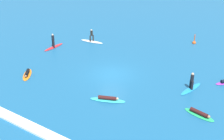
% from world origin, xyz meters
% --- Properties ---
extents(ground_plane, '(120.00, 120.00, 0.00)m').
position_xyz_m(ground_plane, '(0.00, 0.00, 0.00)').
color(ground_plane, '#195684').
rests_on(ground_plane, ground).
extents(surfer_on_green_board, '(2.75, 1.26, 0.41)m').
position_xyz_m(surfer_on_green_board, '(9.82, -1.97, 0.15)').
color(surfer_on_green_board, '#23B266').
rests_on(surfer_on_green_board, ground_plane).
extents(surfer_on_white_board, '(3.10, 1.05, 1.65)m').
position_xyz_m(surfer_on_white_board, '(-7.04, 5.91, 0.36)').
color(surfer_on_white_board, white).
rests_on(surfer_on_white_board, ground_plane).
extents(surfer_on_red_board, '(0.63, 3.01, 1.73)m').
position_xyz_m(surfer_on_red_board, '(-9.75, 1.90, 0.47)').
color(surfer_on_red_board, red).
rests_on(surfer_on_red_board, ground_plane).
extents(surfer_on_blue_board, '(1.18, 3.15, 1.71)m').
position_xyz_m(surfer_on_blue_board, '(7.69, 1.61, 0.44)').
color(surfer_on_blue_board, '#1E8CD1').
rests_on(surfer_on_blue_board, ground_plane).
extents(surfer_on_teal_board, '(3.14, 1.87, 0.43)m').
position_xyz_m(surfer_on_teal_board, '(2.44, -4.28, 0.15)').
color(surfer_on_teal_board, '#33C6CC').
rests_on(surfer_on_teal_board, ground_plane).
extents(surfer_on_orange_board, '(2.17, 2.52, 0.40)m').
position_xyz_m(surfer_on_orange_board, '(-6.96, -4.88, 0.14)').
color(surfer_on_orange_board, orange).
rests_on(surfer_on_orange_board, ground_plane).
extents(marker_buoy, '(0.44, 0.44, 1.31)m').
position_xyz_m(marker_buoy, '(3.78, 12.52, 0.18)').
color(marker_buoy, '#E55119').
rests_on(marker_buoy, ground_plane).
extents(wave_crest, '(22.18, 0.90, 0.18)m').
position_xyz_m(wave_crest, '(0.00, -10.74, 0.09)').
color(wave_crest, white).
rests_on(wave_crest, ground_plane).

